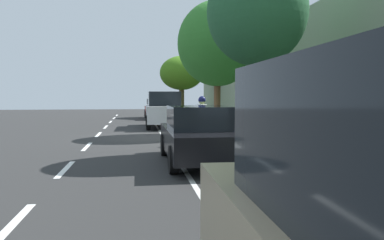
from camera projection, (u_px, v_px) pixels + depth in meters
The scene contains 15 objects.
ground at pixel (154, 137), 16.70m from camera, with size 66.04×66.04×0.00m, color #2B2B2B.
sidewalk at pixel (241, 134), 17.24m from camera, with size 3.80×41.27×0.16m, color #A2A98F.
curb_edge at pixel (197, 135), 16.96m from camera, with size 0.16×41.27×0.16m, color gray.
lane_stripe_centre at pixel (94, 140), 15.72m from camera, with size 0.14×40.00×0.01m.
lane_stripe_bike_edge at pixel (163, 137), 16.76m from camera, with size 0.12×41.27×0.01m, color white.
building_facade at pixel (288, 78), 17.38m from camera, with size 0.50×41.27×5.18m, color gray.
parked_sedan_black_second at pixel (199, 135), 10.36m from camera, with size 1.85×4.41×1.52m.
parked_suv_silver_mid at pixel (164, 109), 21.59m from camera, with size 2.02×4.72×1.99m.
parked_sedan_red_far at pixel (157, 109), 29.56m from camera, with size 1.87×4.42×1.52m.
bicycle_at_curb at pixel (195, 134), 14.47m from camera, with size 1.40×1.12×0.76m.
cyclist_with_backpack at pixel (203, 115), 14.00m from camera, with size 0.52×0.55×1.77m.
street_tree_mid_block at pixel (257, 13), 11.76m from camera, with size 3.05×3.05×5.83m.
street_tree_far_end at pixel (217, 44), 17.52m from camera, with size 3.61×3.61×5.91m.
street_tree_corner at pixel (182, 73), 31.43m from camera, with size 3.54×3.54×4.80m.
fire_hydrant at pixel (181, 112), 27.04m from camera, with size 0.22×0.22×0.84m.
Camera 1 is at (-0.74, -16.68, 1.82)m, focal length 36.33 mm.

